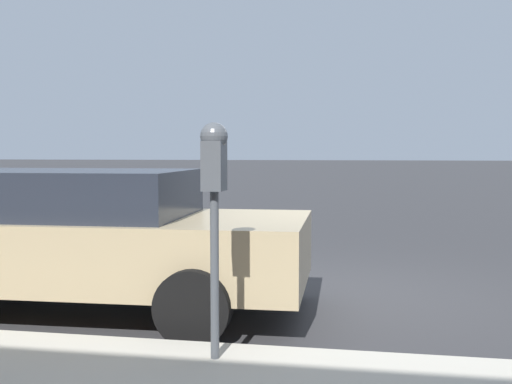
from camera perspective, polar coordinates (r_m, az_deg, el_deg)
ground_plane at (r=6.71m, az=7.40°, el=-9.92°), size 220.00×220.00×0.00m
parking_meter at (r=4.11m, az=-4.00°, el=1.28°), size 0.21×0.19×1.64m
car_tan at (r=6.27m, az=-17.02°, el=-3.98°), size 2.13×4.62×1.41m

